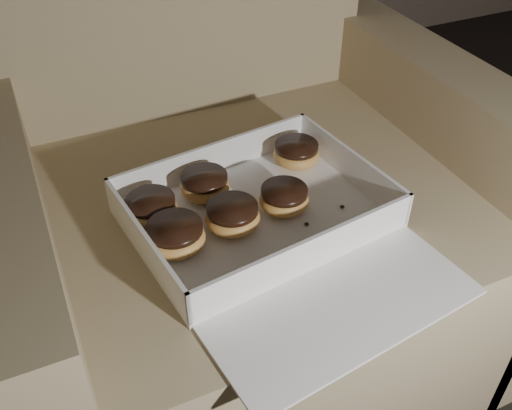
{
  "coord_description": "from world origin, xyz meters",
  "views": [
    {
      "loc": [
        -0.3,
        0.31,
        0.98
      ],
      "look_at": [
        -0.03,
        0.92,
        0.44
      ],
      "focal_mm": 40.0,
      "sensor_mm": 36.0,
      "label": 1
    }
  ],
  "objects": [
    {
      "name": "crumb_c",
      "position": [
        -0.18,
        0.81,
        0.42
      ],
      "size": [
        0.01,
        0.01,
        0.0
      ],
      "primitive_type": "ellipsoid",
      "color": "black",
      "rests_on": "bakery_box"
    },
    {
      "name": "donut_b",
      "position": [
        0.02,
        0.91,
        0.44
      ],
      "size": [
        0.08,
        0.08,
        0.04
      ],
      "color": "#E39D4F",
      "rests_on": "bakery_box"
    },
    {
      "name": "armchair",
      "position": [
        0.0,
        1.06,
        0.29
      ],
      "size": [
        0.88,
        0.74,
        0.92
      ],
      "color": "tan",
      "rests_on": "floor"
    },
    {
      "name": "donut_c",
      "position": [
        -0.07,
        0.9,
        0.44
      ],
      "size": [
        0.08,
        0.08,
        0.04
      ],
      "color": "#E39D4F",
      "rests_on": "bakery_box"
    },
    {
      "name": "donut_a",
      "position": [
        -0.08,
        0.99,
        0.44
      ],
      "size": [
        0.08,
        0.08,
        0.04
      ],
      "color": "#E39D4F",
      "rests_on": "bakery_box"
    },
    {
      "name": "crumb_a",
      "position": [
        0.03,
        0.86,
        0.42
      ],
      "size": [
        0.01,
        0.01,
        0.0
      ],
      "primitive_type": "ellipsoid",
      "color": "black",
      "rests_on": "bakery_box"
    },
    {
      "name": "donut_f",
      "position": [
        0.09,
        1.01,
        0.44
      ],
      "size": [
        0.08,
        0.08,
        0.04
      ],
      "color": "#E39D4F",
      "rests_on": "bakery_box"
    },
    {
      "name": "donut_e",
      "position": [
        -0.16,
        0.9,
        0.44
      ],
      "size": [
        0.09,
        0.09,
        0.04
      ],
      "color": "#E39D4F",
      "rests_on": "bakery_box"
    },
    {
      "name": "donut_d",
      "position": [
        -0.18,
        0.97,
        0.44
      ],
      "size": [
        0.08,
        0.08,
        0.04
      ],
      "color": "#E39D4F",
      "rests_on": "bakery_box"
    },
    {
      "name": "crumb_d",
      "position": [
        0.1,
        0.88,
        0.42
      ],
      "size": [
        0.01,
        0.01,
        0.0
      ],
      "primitive_type": "ellipsoid",
      "color": "black",
      "rests_on": "bakery_box"
    },
    {
      "name": "crumb_b",
      "position": [
        0.11,
        0.82,
        0.42
      ],
      "size": [
        0.01,
        0.01,
        0.0
      ],
      "primitive_type": "ellipsoid",
      "color": "black",
      "rests_on": "bakery_box"
    },
    {
      "name": "bakery_box",
      "position": [
        -0.02,
        0.88,
        0.42
      ],
      "size": [
        0.42,
        0.47,
        0.06
      ],
      "rotation": [
        0.0,
        0.0,
        0.14
      ],
      "color": "white",
      "rests_on": "armchair"
    }
  ]
}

